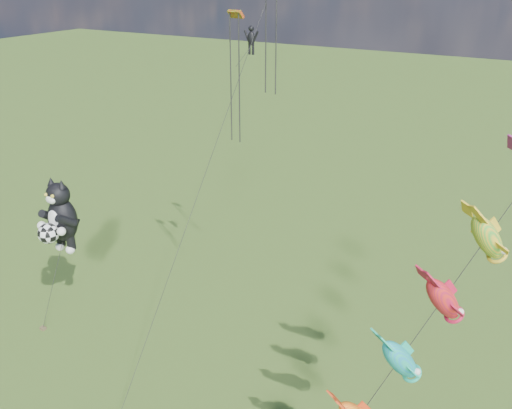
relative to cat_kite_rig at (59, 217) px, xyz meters
The scene contains 4 objects.
ground 10.49m from the cat_kite_rig, 59.14° to the right, with size 300.00×300.00×0.00m, color #244511.
cat_kite_rig is the anchor object (origin of this frame).
fish_windsock_rig 27.49m from the cat_kite_rig, 12.64° to the right, with size 9.41×13.04×20.34m.
parafoil_rig 18.09m from the cat_kite_rig, 26.06° to the left, with size 2.07×17.57×24.75m.
Camera 1 is at (26.56, -19.03, 24.46)m, focal length 40.00 mm.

